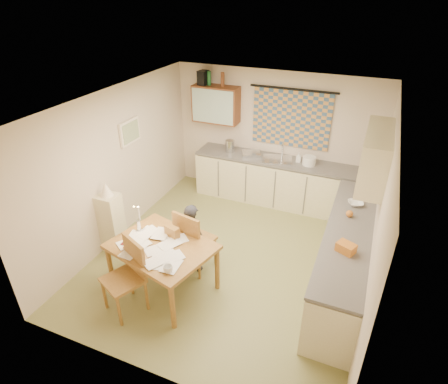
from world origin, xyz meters
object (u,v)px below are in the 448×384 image
at_px(chair_far, 196,250).
at_px(counter_right, 344,257).
at_px(shelf_stand, 112,223).
at_px(counter_back, 279,182).
at_px(stove, 333,311).
at_px(person, 193,238).
at_px(dining_table, 164,267).

bearing_deg(chair_far, counter_right, -154.18).
bearing_deg(shelf_stand, counter_back, 50.10).
bearing_deg(counter_right, chair_far, -165.89).
xyz_separation_m(stove, shelf_stand, (-3.54, 0.43, 0.07)).
xyz_separation_m(counter_back, stove, (1.47, -2.91, -0.02)).
relative_size(chair_far, person, 0.92).
xyz_separation_m(counter_back, counter_right, (1.47, -1.86, -0.00)).
bearing_deg(person, counter_right, -155.62).
distance_m(stove, shelf_stand, 3.57).
bearing_deg(chair_far, person, 43.29).
xyz_separation_m(person, shelf_stand, (-1.41, -0.07, -0.06)).
height_order(counter_right, chair_far, chair_far).
relative_size(counter_back, chair_far, 3.17).
bearing_deg(counter_right, stove, -90.00).
xyz_separation_m(counter_back, dining_table, (-0.85, -2.95, -0.07)).
height_order(counter_back, shelf_stand, shelf_stand).
distance_m(counter_right, stove, 1.05).
height_order(dining_table, shelf_stand, shelf_stand).
relative_size(dining_table, person, 1.37).
height_order(stove, chair_far, chair_far).
xyz_separation_m(stove, dining_table, (-2.32, -0.04, -0.06)).
distance_m(counter_right, chair_far, 2.16).
xyz_separation_m(counter_right, chair_far, (-2.09, -0.53, -0.13)).
distance_m(counter_back, stove, 3.26).
bearing_deg(dining_table, stove, 15.72).
relative_size(counter_right, person, 2.62).
height_order(counter_right, person, person).
relative_size(stove, shelf_stand, 0.87).
bearing_deg(chair_far, dining_table, 80.27).
height_order(counter_right, shelf_stand, shelf_stand).
distance_m(dining_table, shelf_stand, 1.32).
relative_size(dining_table, shelf_stand, 1.54).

